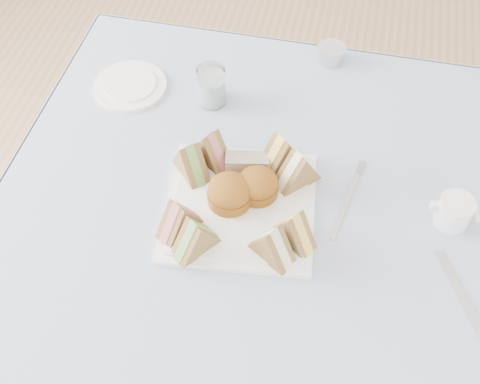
% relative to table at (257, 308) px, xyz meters
% --- Properties ---
extents(floor, '(4.00, 4.00, 0.00)m').
position_rel_table_xyz_m(floor, '(0.00, 0.00, -0.37)').
color(floor, '#9E7751').
rests_on(floor, ground).
extents(table, '(0.90, 0.90, 0.74)m').
position_rel_table_xyz_m(table, '(0.00, 0.00, 0.00)').
color(table, brown).
rests_on(table, floor).
extents(tablecloth, '(1.02, 1.02, 0.01)m').
position_rel_table_xyz_m(tablecloth, '(0.00, 0.00, 0.37)').
color(tablecloth, silver).
rests_on(tablecloth, table).
extents(serving_plate, '(0.30, 0.30, 0.01)m').
position_rel_table_xyz_m(serving_plate, '(-0.04, 0.01, 0.38)').
color(serving_plate, white).
rests_on(serving_plate, tablecloth).
extents(sandwich_fl_a, '(0.08, 0.09, 0.08)m').
position_rel_table_xyz_m(sandwich_fl_a, '(-0.13, -0.07, 0.43)').
color(sandwich_fl_a, brown).
rests_on(sandwich_fl_a, serving_plate).
extents(sandwich_fl_b, '(0.08, 0.09, 0.08)m').
position_rel_table_xyz_m(sandwich_fl_b, '(-0.10, -0.10, 0.43)').
color(sandwich_fl_b, brown).
rests_on(sandwich_fl_b, serving_plate).
extents(sandwich_fr_a, '(0.09, 0.08, 0.07)m').
position_rel_table_xyz_m(sandwich_fr_a, '(0.07, -0.05, 0.43)').
color(sandwich_fr_a, brown).
rests_on(sandwich_fr_a, serving_plate).
extents(sandwich_fr_b, '(0.09, 0.08, 0.08)m').
position_rel_table_xyz_m(sandwich_fr_b, '(0.04, -0.08, 0.43)').
color(sandwich_fr_b, brown).
rests_on(sandwich_fr_b, serving_plate).
extents(sandwich_bl_a, '(0.09, 0.09, 0.08)m').
position_rel_table_xyz_m(sandwich_bl_a, '(-0.15, 0.06, 0.43)').
color(sandwich_bl_a, brown).
rests_on(sandwich_bl_a, serving_plate).
extents(sandwich_bl_b, '(0.09, 0.08, 0.08)m').
position_rel_table_xyz_m(sandwich_bl_b, '(-0.12, 0.10, 0.43)').
color(sandwich_bl_b, brown).
rests_on(sandwich_bl_b, serving_plate).
extents(sandwich_br_a, '(0.09, 0.09, 0.08)m').
position_rel_table_xyz_m(sandwich_br_a, '(0.05, 0.09, 0.43)').
color(sandwich_br_a, brown).
rests_on(sandwich_br_a, serving_plate).
extents(sandwich_br_b, '(0.09, 0.10, 0.08)m').
position_rel_table_xyz_m(sandwich_br_b, '(0.01, 0.12, 0.43)').
color(sandwich_br_b, brown).
rests_on(sandwich_br_b, serving_plate).
extents(scone_left, '(0.09, 0.09, 0.06)m').
position_rel_table_xyz_m(scone_left, '(-0.06, 0.01, 0.42)').
color(scone_left, '#8C5F1B').
rests_on(scone_left, serving_plate).
extents(scone_right, '(0.10, 0.10, 0.05)m').
position_rel_table_xyz_m(scone_right, '(-0.02, 0.04, 0.41)').
color(scone_right, '#8C5F1B').
rests_on(scone_right, serving_plate).
extents(pastry_slice, '(0.09, 0.05, 0.04)m').
position_rel_table_xyz_m(pastry_slice, '(-0.05, 0.09, 0.41)').
color(pastry_slice, beige).
rests_on(pastry_slice, serving_plate).
extents(side_plate, '(0.20, 0.20, 0.01)m').
position_rel_table_xyz_m(side_plate, '(-0.35, 0.28, 0.38)').
color(side_plate, white).
rests_on(side_plate, tablecloth).
extents(water_glass, '(0.07, 0.07, 0.09)m').
position_rel_table_xyz_m(water_glass, '(-0.16, 0.27, 0.42)').
color(water_glass, white).
rests_on(water_glass, tablecloth).
extents(tea_strainer, '(0.08, 0.08, 0.04)m').
position_rel_table_xyz_m(tea_strainer, '(0.07, 0.46, 0.39)').
color(tea_strainer, silver).
rests_on(tea_strainer, tablecloth).
extents(knife, '(0.10, 0.17, 0.00)m').
position_rel_table_xyz_m(knife, '(0.36, -0.09, 0.38)').
color(knife, silver).
rests_on(knife, tablecloth).
extents(fork, '(0.04, 0.17, 0.00)m').
position_rel_table_xyz_m(fork, '(0.15, 0.06, 0.38)').
color(fork, silver).
rests_on(fork, tablecloth).
extents(creamer_jug, '(0.07, 0.07, 0.06)m').
position_rel_table_xyz_m(creamer_jug, '(0.34, 0.07, 0.40)').
color(creamer_jug, white).
rests_on(creamer_jug, tablecloth).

